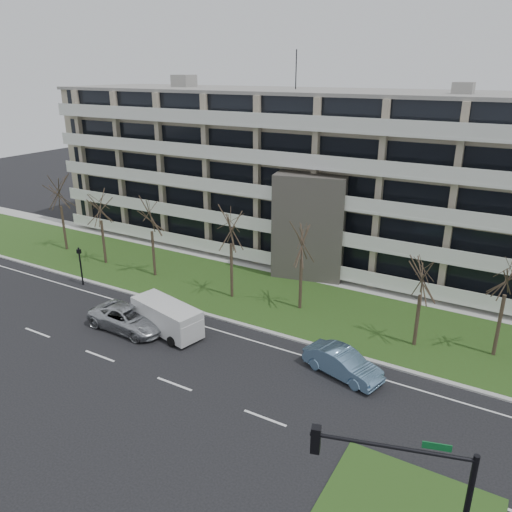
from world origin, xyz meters
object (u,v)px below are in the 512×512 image
Objects in this scene: silver_pickup at (129,318)px; traffic_signal at (411,494)px; blue_sedan at (343,363)px; white_van at (167,316)px; pedestrian_signal at (80,261)px.

traffic_signal reaches higher than silver_pickup.
silver_pickup is 1.22× the size of blue_sedan.
white_van is at bearing 110.64° from blue_sedan.
blue_sedan is 0.79× the size of traffic_signal.
blue_sedan is 1.46× the size of pedestrian_signal.
blue_sedan is at bearing -5.67° from pedestrian_signal.
blue_sedan is 12.31m from white_van.
traffic_signal reaches higher than white_van.
pedestrian_signal is (-23.68, 1.58, 1.32)m from blue_sedan.
silver_pickup is at bearing -147.02° from white_van.
white_van is 11.79m from pedestrian_signal.
white_van is at bearing -69.05° from silver_pickup.
traffic_signal reaches higher than pedestrian_signal.
white_van is (-12.24, -1.15, 0.47)m from blue_sedan.
pedestrian_signal is (-8.76, 3.70, 1.30)m from silver_pickup.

